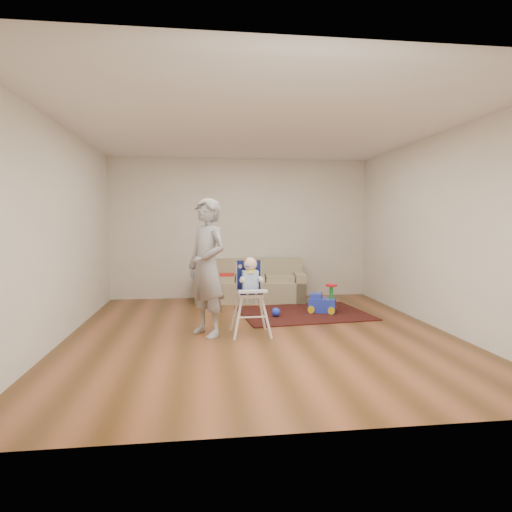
{
  "coord_description": "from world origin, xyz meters",
  "views": [
    {
      "loc": [
        -0.76,
        -5.58,
        1.49
      ],
      "look_at": [
        0.0,
        0.4,
        1.0
      ],
      "focal_mm": 30.0,
      "sensor_mm": 36.0,
      "label": 1
    }
  ],
  "objects": [
    {
      "name": "high_chair",
      "position": [
        -0.14,
        -0.09,
        0.5
      ],
      "size": [
        0.49,
        0.49,
        1.03
      ],
      "rotation": [
        0.0,
        0.0,
        0.03
      ],
      "color": "silver",
      "rests_on": "ground"
    },
    {
      "name": "ground",
      "position": [
        0.0,
        0.0,
        0.0
      ],
      "size": [
        5.5,
        5.5,
        0.0
      ],
      "primitive_type": "plane",
      "color": "#4F3013",
      "rests_on": "ground"
    },
    {
      "name": "sofa",
      "position": [
        0.14,
        2.3,
        0.39
      ],
      "size": [
        2.08,
        1.05,
        0.77
      ],
      "rotation": [
        0.0,
        0.0,
        -0.12
      ],
      "color": "gray",
      "rests_on": "ground"
    },
    {
      "name": "area_rug",
      "position": [
        0.86,
        1.08,
        0.01
      ],
      "size": [
        2.14,
        1.7,
        0.02
      ],
      "primitive_type": "cube",
      "rotation": [
        0.0,
        0.0,
        0.11
      ],
      "color": "black",
      "rests_on": "ground"
    },
    {
      "name": "side_table",
      "position": [
        -0.7,
        2.5,
        0.22
      ],
      "size": [
        0.44,
        0.44,
        0.44
      ],
      "primitive_type": null,
      "color": "black",
      "rests_on": "ground"
    },
    {
      "name": "room_envelope",
      "position": [
        0.0,
        0.53,
        1.88
      ],
      "size": [
        5.04,
        5.52,
        2.72
      ],
      "color": "silver",
      "rests_on": "ground"
    },
    {
      "name": "adult",
      "position": [
        -0.7,
        -0.04,
        0.89
      ],
      "size": [
        0.73,
        0.78,
        1.79
      ],
      "primitive_type": "imported",
      "rotation": [
        0.0,
        0.0,
        -0.92
      ],
      "color": "gray",
      "rests_on": "ground"
    },
    {
      "name": "toy_ball",
      "position": [
        0.37,
        0.86,
        0.09
      ],
      "size": [
        0.14,
        0.14,
        0.14
      ],
      "primitive_type": "sphere",
      "color": "#2438C8",
      "rests_on": "area_rug"
    },
    {
      "name": "ride_on_toy",
      "position": [
        1.18,
        1.11,
        0.25
      ],
      "size": [
        0.51,
        0.44,
        0.46
      ],
      "primitive_type": null,
      "rotation": [
        0.0,
        0.0,
        -0.39
      ],
      "color": "#2438C8",
      "rests_on": "area_rug"
    }
  ]
}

